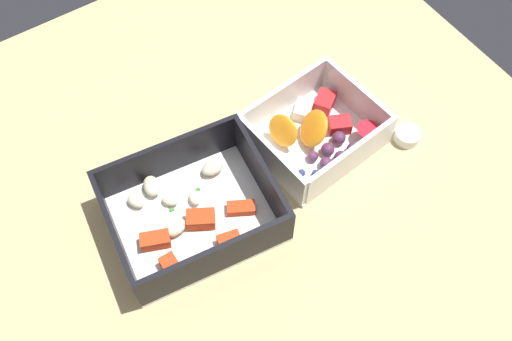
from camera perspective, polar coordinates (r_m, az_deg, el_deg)
table_surface at (r=72.90cm, az=-0.60°, el=-1.52°), size 80.00×80.00×2.00cm
pasta_container at (r=68.14cm, az=-6.43°, el=-4.12°), size 20.76×17.70×6.61cm
fruit_bowl at (r=74.03cm, az=6.03°, el=3.80°), size 16.52×14.48×5.58cm
paper_cup_liner at (r=77.33cm, az=14.82°, el=3.35°), size 3.26×3.26×1.55cm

